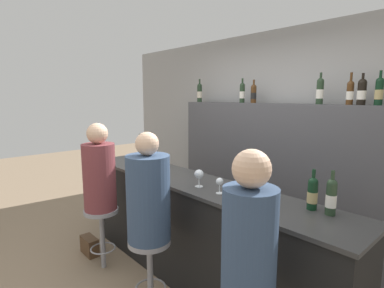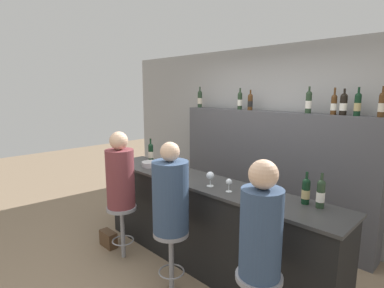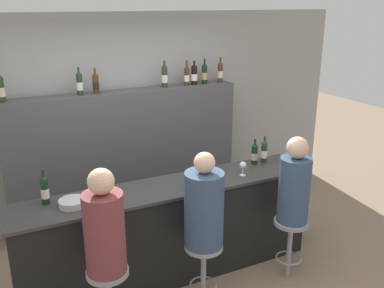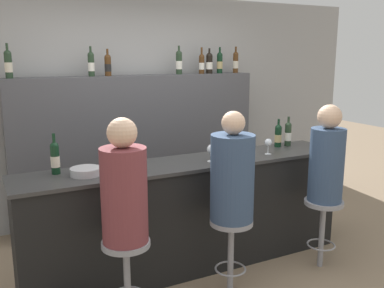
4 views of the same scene
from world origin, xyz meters
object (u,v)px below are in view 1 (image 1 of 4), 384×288
object	(u,v)px
wine_bottle_counter_2	(331,196)
bar_stool_left	(102,222)
wine_bottle_backbar_2	(254,93)
guest_seated_right	(249,236)
wine_glass_1	(220,182)
wine_bottle_counter_1	(312,193)
wine_bottle_backbar_6	(379,91)
metal_bowl	(139,162)
wine_bottle_backbar_0	(200,92)
wine_glass_0	(199,175)
wine_bottle_backbar_3	(320,91)
wine_bottle_backbar_4	(350,92)
wine_bottle_backbar_5	(362,92)
bar_stool_middle	(150,256)
guest_seated_middle	(148,195)
wine_glass_2	(258,191)
guest_seated_left	(99,172)
wine_bottle_backbar_1	(242,93)
wine_bottle_counter_0	(140,149)
handbag	(90,246)

from	to	relation	value
wine_bottle_counter_2	bar_stool_left	size ratio (longest dim) A/B	0.47
wine_bottle_backbar_2	guest_seated_right	world-z (taller)	wine_bottle_backbar_2
wine_bottle_counter_2	wine_glass_1	size ratio (longest dim) A/B	2.32
wine_bottle_counter_1	wine_bottle_backbar_6	distance (m)	1.38
wine_bottle_backbar_2	wine_bottle_counter_2	bearing A→B (deg)	-37.67
metal_bowl	wine_bottle_counter_2	bearing A→B (deg)	4.07
wine_bottle_counter_2	wine_bottle_backbar_0	world-z (taller)	wine_bottle_backbar_0
wine_glass_0	bar_stool_left	bearing A→B (deg)	-153.79
wine_glass_1	wine_bottle_counter_2	bearing A→B (deg)	15.64
wine_bottle_backbar_3	wine_bottle_backbar_4	xyz separation A→B (m)	(0.30, -0.00, -0.02)
wine_glass_0	wine_glass_1	bearing A→B (deg)	-0.00
wine_bottle_backbar_5	bar_stool_middle	size ratio (longest dim) A/B	0.47
wine_bottle_backbar_6	guest_seated_middle	size ratio (longest dim) A/B	0.36
bar_stool_middle	guest_seated_middle	distance (m)	0.52
wine_glass_2	guest_seated_left	distance (m)	1.65
wine_bottle_backbar_6	guest_seated_middle	world-z (taller)	wine_bottle_backbar_6
wine_bottle_counter_1	metal_bowl	world-z (taller)	wine_bottle_counter_1
wine_bottle_backbar_1	wine_bottle_backbar_2	bearing A→B (deg)	0.00
metal_bowl	bar_stool_middle	world-z (taller)	metal_bowl
wine_bottle_backbar_1	wine_bottle_backbar_2	distance (m)	0.18
wine_bottle_backbar_3	wine_bottle_backbar_5	bearing A→B (deg)	-0.00
wine_glass_2	metal_bowl	size ratio (longest dim) A/B	0.62
wine_bottle_backbar_4	guest_seated_left	world-z (taller)	wine_bottle_backbar_4
wine_bottle_backbar_0	guest_seated_right	world-z (taller)	wine_bottle_backbar_0
wine_bottle_backbar_2	wine_bottle_backbar_5	bearing A→B (deg)	0.00
wine_bottle_backbar_6	wine_bottle_backbar_5	bearing A→B (deg)	-180.00
wine_bottle_backbar_3	metal_bowl	xyz separation A→B (m)	(-1.45, -1.34, -0.81)
wine_bottle_backbar_4	wine_bottle_counter_0	bearing A→B (deg)	-148.77
wine_glass_0	guest_seated_right	world-z (taller)	guest_seated_right
wine_bottle_backbar_1	wine_bottle_backbar_2	world-z (taller)	wine_bottle_backbar_1
wine_bottle_counter_0	bar_stool_middle	distance (m)	1.54
wine_bottle_backbar_0	metal_bowl	bearing A→B (deg)	-73.55
wine_bottle_backbar_1	wine_bottle_backbar_6	xyz separation A→B (m)	(1.59, 0.00, -0.00)
guest_seated_middle	guest_seated_right	bearing A→B (deg)	0.00
wine_bottle_counter_0	wine_bottle_backbar_1	bearing A→B (deg)	62.43
wine_bottle_backbar_4	wine_glass_0	bearing A→B (deg)	-115.08
wine_bottle_backbar_2	metal_bowl	distance (m)	1.66
bar_stool_middle	guest_seated_middle	bearing A→B (deg)	75.96
wine_bottle_backbar_1	wine_glass_2	size ratio (longest dim) A/B	2.11
wine_bottle_backbar_5	metal_bowl	distance (m)	2.42
wine_bottle_backbar_2	metal_bowl	size ratio (longest dim) A/B	1.20
handbag	wine_bottle_backbar_6	bearing A→B (deg)	40.20
wine_bottle_backbar_3	wine_bottle_backbar_4	size ratio (longest dim) A/B	1.05
wine_bottle_counter_1	wine_bottle_backbar_3	bearing A→B (deg)	115.06
bar_stool_middle	wine_bottle_counter_0	bearing A→B (deg)	150.23
wine_bottle_counter_1	wine_bottle_backbar_0	xyz separation A→B (m)	(-2.40, 1.19, 0.72)
wine_bottle_counter_2	wine_glass_2	xyz separation A→B (m)	(-0.42, -0.22, -0.02)
wine_glass_1	metal_bowl	xyz separation A→B (m)	(-1.34, 0.07, -0.06)
wine_bottle_counter_1	wine_bottle_counter_2	world-z (taller)	wine_bottle_counter_2
metal_bowl	guest_seated_middle	size ratio (longest dim) A/B	0.28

